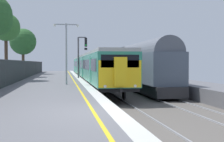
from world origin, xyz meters
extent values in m
cube|color=slate|center=(-2.50, 0.00, -0.50)|extent=(6.40, 110.00, 1.00)
cube|color=silver|center=(0.40, 0.00, 0.01)|extent=(0.60, 110.00, 0.01)
cube|color=yellow|center=(-0.35, 0.00, 0.01)|extent=(0.12, 110.00, 0.01)
cube|color=gray|center=(1.38, 0.00, -0.96)|extent=(0.07, 110.00, 0.08)
cube|color=gray|center=(2.82, 0.00, -0.96)|extent=(0.07, 110.00, 0.08)
cube|color=#2D846B|center=(2.10, 17.23, 1.27)|extent=(2.80, 19.24, 2.30)
cube|color=black|center=(2.10, 17.23, -0.01)|extent=(2.64, 18.64, 0.25)
cube|color=#999E9E|center=(2.10, 17.23, 2.54)|extent=(2.68, 19.24, 0.24)
cube|color=black|center=(0.69, 17.23, 1.57)|extent=(0.02, 17.64, 0.84)
cube|color=teal|center=(0.69, 12.42, 1.17)|extent=(0.03, 1.10, 1.90)
cube|color=teal|center=(0.69, 22.04, 1.17)|extent=(0.03, 1.10, 1.90)
cylinder|color=black|center=(1.32, 10.21, -0.50)|extent=(0.12, 0.84, 0.84)
cylinder|color=black|center=(2.88, 10.21, -0.50)|extent=(0.12, 0.84, 0.84)
cylinder|color=black|center=(1.32, 24.25, -0.50)|extent=(0.12, 0.84, 0.84)
cylinder|color=black|center=(2.88, 24.25, -0.50)|extent=(0.12, 0.84, 0.84)
cube|color=#2D846B|center=(2.10, 37.07, 1.27)|extent=(2.80, 19.24, 2.30)
cube|color=black|center=(2.10, 37.07, -0.01)|extent=(2.64, 18.64, 0.25)
cube|color=#999E9E|center=(2.10, 37.07, 2.54)|extent=(2.68, 19.24, 0.24)
cube|color=black|center=(0.69, 37.07, 1.57)|extent=(0.02, 17.64, 0.84)
cube|color=teal|center=(0.69, 32.26, 1.17)|extent=(0.03, 1.10, 1.90)
cube|color=teal|center=(0.69, 41.88, 1.17)|extent=(0.03, 1.10, 1.90)
cylinder|color=black|center=(1.32, 30.05, -0.50)|extent=(0.12, 0.84, 0.84)
cylinder|color=black|center=(2.88, 30.05, -0.50)|extent=(0.12, 0.84, 0.84)
cylinder|color=black|center=(1.32, 44.09, -0.50)|extent=(0.12, 0.84, 0.84)
cylinder|color=black|center=(2.88, 44.09, -0.50)|extent=(0.12, 0.84, 0.84)
cube|color=yellow|center=(2.10, 7.65, 1.02)|extent=(2.70, 0.10, 1.70)
cube|color=black|center=(2.10, 7.64, 1.82)|extent=(2.40, 0.08, 0.80)
cube|color=yellow|center=(2.10, 7.51, 1.17)|extent=(0.80, 0.24, 1.80)
cylinder|color=white|center=(1.15, 7.59, 0.27)|extent=(0.18, 0.06, 0.18)
cylinder|color=white|center=(3.05, 7.59, 0.27)|extent=(0.18, 0.06, 0.18)
cylinder|color=black|center=(2.10, 7.36, 0.02)|extent=(0.20, 0.35, 0.20)
cube|color=black|center=(2.10, 37.07, 2.79)|extent=(0.60, 0.90, 0.20)
cube|color=#232326|center=(6.10, 16.13, -0.38)|extent=(2.30, 14.21, 0.79)
cube|color=#4C5666|center=(6.10, 16.13, 1.26)|extent=(2.60, 13.41, 2.48)
cylinder|color=#515660|center=(6.10, 16.13, 2.50)|extent=(2.39, 13.01, 2.39)
cylinder|color=black|center=(5.32, 11.03, -0.50)|extent=(0.12, 0.84, 0.84)
cylinder|color=black|center=(6.88, 11.03, -0.50)|extent=(0.12, 0.84, 0.84)
cylinder|color=black|center=(5.32, 21.23, -0.50)|extent=(0.12, 0.84, 0.84)
cylinder|color=black|center=(6.88, 21.23, -0.50)|extent=(0.12, 0.84, 0.84)
cube|color=#232326|center=(6.10, 31.14, -0.38)|extent=(2.30, 14.21, 0.79)
cube|color=#4C5666|center=(6.10, 31.14, 1.26)|extent=(2.60, 13.41, 2.48)
cylinder|color=#515660|center=(6.10, 31.14, 2.50)|extent=(2.39, 13.01, 2.39)
cylinder|color=black|center=(5.32, 26.03, -0.50)|extent=(0.12, 0.84, 0.84)
cylinder|color=black|center=(6.88, 26.03, -0.50)|extent=(0.12, 0.84, 0.84)
cylinder|color=black|center=(5.32, 36.24, -0.50)|extent=(0.12, 0.84, 0.84)
cylinder|color=black|center=(6.88, 36.24, -0.50)|extent=(0.12, 0.84, 0.84)
cube|color=#232326|center=(6.10, 46.14, -0.38)|extent=(2.30, 14.21, 0.79)
cube|color=#4C5666|center=(6.10, 46.14, 1.26)|extent=(2.60, 13.41, 2.48)
cylinder|color=#515660|center=(6.10, 46.14, 2.50)|extent=(2.39, 13.01, 2.39)
cylinder|color=black|center=(5.32, 41.04, -0.50)|extent=(0.12, 0.84, 0.84)
cylinder|color=black|center=(6.88, 41.04, -0.50)|extent=(0.12, 0.84, 0.84)
cylinder|color=black|center=(5.32, 51.25, -0.50)|extent=(0.12, 0.84, 0.84)
cylinder|color=black|center=(6.88, 51.25, -0.50)|extent=(0.12, 0.84, 0.84)
cube|color=#232326|center=(6.10, 61.15, -0.38)|extent=(2.30, 14.21, 0.79)
cube|color=#4C5666|center=(6.10, 61.15, 1.26)|extent=(2.60, 13.41, 2.48)
cylinder|color=#515660|center=(6.10, 61.15, 2.50)|extent=(2.39, 13.01, 2.39)
cylinder|color=black|center=(5.32, 56.05, -0.50)|extent=(0.12, 0.84, 0.84)
cylinder|color=black|center=(6.88, 56.05, -0.50)|extent=(0.12, 0.84, 0.84)
cylinder|color=black|center=(5.32, 66.26, -0.50)|extent=(0.12, 0.84, 0.84)
cylinder|color=black|center=(6.88, 66.26, -0.50)|extent=(0.12, 0.84, 0.84)
cylinder|color=#47474C|center=(0.35, 23.41, 2.31)|extent=(0.18, 0.18, 4.61)
cube|color=#47474C|center=(0.80, 23.41, 4.61)|extent=(0.90, 0.12, 0.12)
cube|color=black|center=(1.20, 23.41, 4.06)|extent=(0.28, 0.20, 1.00)
cylinder|color=black|center=(1.20, 23.29, 4.38)|extent=(0.16, 0.04, 0.16)
cylinder|color=black|center=(1.20, 23.29, 4.06)|extent=(0.16, 0.04, 0.16)
cylinder|color=#19D83F|center=(1.20, 23.29, 3.74)|extent=(0.16, 0.04, 0.16)
cube|color=black|center=(1.20, 23.41, 3.31)|extent=(0.32, 0.16, 0.24)
cylinder|color=#93999E|center=(-1.12, 13.37, 2.42)|extent=(0.14, 0.14, 4.84)
cube|color=#93999E|center=(-0.67, 13.37, 4.74)|extent=(0.90, 0.08, 0.08)
cylinder|color=silver|center=(-0.22, 13.37, 4.66)|extent=(0.20, 0.20, 0.18)
cube|color=#93999E|center=(-1.57, 13.37, 4.74)|extent=(0.90, 0.08, 0.08)
cylinder|color=silver|center=(-2.02, 13.37, 4.66)|extent=(0.20, 0.20, 0.18)
cylinder|color=#38383D|center=(-5.45, 11.69, 0.96)|extent=(0.07, 0.07, 1.93)
cylinder|color=#38383D|center=(-5.45, 23.38, 0.96)|extent=(0.07, 0.07, 1.93)
cylinder|color=#38383D|center=(-5.45, 35.06, 0.96)|extent=(0.07, 0.07, 1.93)
cylinder|color=#38383D|center=(-5.45, 46.75, 0.96)|extent=(0.07, 0.07, 1.93)
cylinder|color=#473323|center=(-7.49, 37.38, 1.96)|extent=(0.43, 0.43, 3.91)
sphere|color=#285628|center=(-7.49, 37.38, 5.03)|extent=(4.07, 4.07, 4.07)
sphere|color=#285628|center=(-7.82, 36.91, 4.52)|extent=(2.27, 2.27, 2.27)
cylinder|color=#473323|center=(-8.24, 27.61, 2.58)|extent=(0.40, 0.40, 5.17)
sphere|color=#33662D|center=(-8.24, 27.61, 6.11)|extent=(3.43, 3.43, 3.43)
sphere|color=#33662D|center=(-8.65, 27.20, 5.68)|extent=(1.96, 1.96, 1.96)
camera|label=1|loc=(-1.40, -10.29, 1.70)|focal=47.46mm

